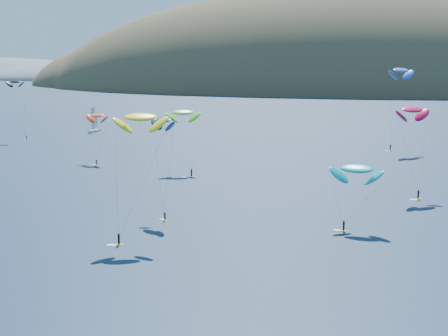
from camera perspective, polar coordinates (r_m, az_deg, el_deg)
island at (r=603.81m, az=13.29°, el=6.14°), size 730.00×300.00×210.00m
headland at (r=913.20m, az=-19.59°, el=7.64°), size 460.00×250.00×60.00m
sailboat at (r=259.28m, az=-11.76°, el=3.46°), size 9.13×7.87×11.25m
kitesurfer_1 at (r=187.65m, az=-11.52°, el=4.74°), size 8.45×11.30×15.63m
kitesurfer_2 at (r=109.24m, az=-7.65°, el=4.61°), size 9.81×12.61×22.99m
kitesurfer_3 at (r=169.24m, az=-3.77°, el=5.09°), size 10.47×13.90×18.26m
kitesurfer_4 at (r=214.68m, az=15.89°, el=8.59°), size 11.08×11.83×28.98m
kitesurfer_5 at (r=116.20m, az=12.03°, el=-0.06°), size 10.08×8.01×13.28m
kitesurfer_9 at (r=146.42m, az=16.82°, el=5.13°), size 9.62×11.94×21.52m
kitesurfer_10 at (r=123.44m, az=-5.58°, el=4.38°), size 7.48×11.17×20.48m
kitesurfer_12 at (r=244.24m, az=-18.56°, el=7.47°), size 8.67×4.38×23.03m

